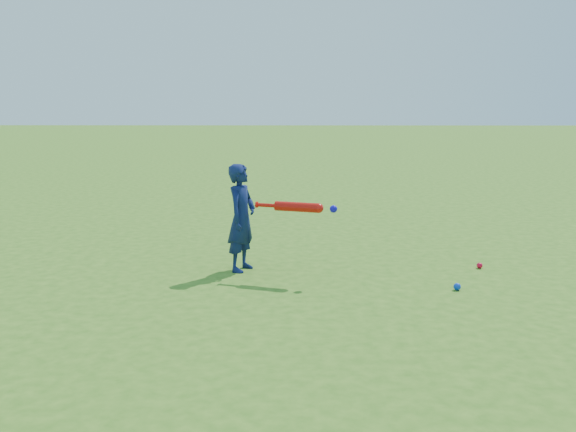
# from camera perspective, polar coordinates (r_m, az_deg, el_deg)

# --- Properties ---
(ground) EXTENTS (80.00, 80.00, 0.00)m
(ground) POSITION_cam_1_polar(r_m,az_deg,el_deg) (6.51, -10.38, -5.30)
(ground) COLOR #3A6C19
(ground) RESTS_ON ground
(child) EXTENTS (0.39, 0.47, 1.10)m
(child) POSITION_cam_1_polar(r_m,az_deg,el_deg) (6.54, -4.15, -0.16)
(child) COLOR #101B4C
(child) RESTS_ON ground
(ground_ball_red) EXTENTS (0.06, 0.06, 0.06)m
(ground_ball_red) POSITION_cam_1_polar(r_m,az_deg,el_deg) (6.99, 16.67, -4.23)
(ground_ball_red) COLOR red
(ground_ball_red) RESTS_ON ground
(ground_ball_blue) EXTENTS (0.07, 0.07, 0.07)m
(ground_ball_blue) POSITION_cam_1_polar(r_m,az_deg,el_deg) (6.14, 14.80, -6.09)
(ground_ball_blue) COLOR #0B36CB
(ground_ball_blue) RESTS_ON ground
(bat_swing) EXTENTS (0.80, 0.31, 0.09)m
(bat_swing) POSITION_cam_1_polar(r_m,az_deg,el_deg) (6.24, 1.13, 0.79)
(bat_swing) COLOR red
(bat_swing) RESTS_ON ground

